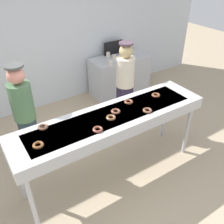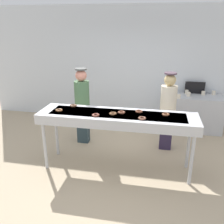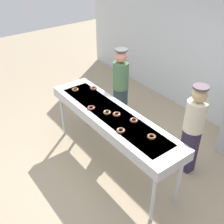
{
  "view_description": "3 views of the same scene",
  "coord_description": "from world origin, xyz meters",
  "px_view_note": "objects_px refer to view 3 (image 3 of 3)",
  "views": [
    {
      "loc": [
        -1.45,
        -2.23,
        2.83
      ],
      "look_at": [
        -0.0,
        0.01,
        1.09
      ],
      "focal_mm": 39.93,
      "sensor_mm": 36.0,
      "label": 1
    },
    {
      "loc": [
        0.65,
        -3.77,
        2.44
      ],
      "look_at": [
        -0.1,
        0.09,
        1.03
      ],
      "focal_mm": 39.04,
      "sensor_mm": 36.0,
      "label": 2
    },
    {
      "loc": [
        2.87,
        -2.18,
        3.44
      ],
      "look_at": [
        0.04,
        -0.04,
        1.11
      ],
      "focal_mm": 44.55,
      "sensor_mm": 36.0,
      "label": 3
    }
  ],
  "objects_px": {
    "worker_baker": "(121,84)",
    "worker_assistant": "(193,126)",
    "chocolate_donut_1": "(134,120)",
    "chocolate_donut_6": "(117,114)",
    "fryer_conveyor": "(112,118)",
    "chocolate_donut_2": "(152,137)",
    "chocolate_donut_5": "(107,112)",
    "chocolate_donut_3": "(75,89)",
    "chocolate_donut_7": "(121,130)",
    "chocolate_donut_4": "(93,88)",
    "chocolate_donut_0": "(91,108)"
  },
  "relations": [
    {
      "from": "chocolate_donut_1",
      "to": "chocolate_donut_6",
      "type": "xyz_separation_m",
      "value": [
        -0.29,
        -0.11,
        0.0
      ]
    },
    {
      "from": "worker_baker",
      "to": "chocolate_donut_1",
      "type": "bearing_deg",
      "value": 132.69
    },
    {
      "from": "chocolate_donut_4",
      "to": "worker_assistant",
      "type": "relative_size",
      "value": 0.08
    },
    {
      "from": "chocolate_donut_3",
      "to": "worker_baker",
      "type": "distance_m",
      "value": 0.98
    },
    {
      "from": "chocolate_donut_7",
      "to": "chocolate_donut_5",
      "type": "bearing_deg",
      "value": 166.19
    },
    {
      "from": "fryer_conveyor",
      "to": "chocolate_donut_6",
      "type": "distance_m",
      "value": 0.13
    },
    {
      "from": "chocolate_donut_7",
      "to": "worker_baker",
      "type": "distance_m",
      "value": 1.71
    },
    {
      "from": "chocolate_donut_6",
      "to": "worker_assistant",
      "type": "distance_m",
      "value": 1.21
    },
    {
      "from": "chocolate_donut_6",
      "to": "chocolate_donut_7",
      "type": "distance_m",
      "value": 0.42
    },
    {
      "from": "chocolate_donut_5",
      "to": "worker_baker",
      "type": "height_order",
      "value": "worker_baker"
    },
    {
      "from": "worker_assistant",
      "to": "chocolate_donut_1",
      "type": "bearing_deg",
      "value": 50.48
    },
    {
      "from": "fryer_conveyor",
      "to": "chocolate_donut_0",
      "type": "bearing_deg",
      "value": -151.11
    },
    {
      "from": "chocolate_donut_1",
      "to": "chocolate_donut_7",
      "type": "relative_size",
      "value": 1.0
    },
    {
      "from": "chocolate_donut_3",
      "to": "worker_assistant",
      "type": "xyz_separation_m",
      "value": [
        1.87,
        0.99,
        -0.16
      ]
    },
    {
      "from": "chocolate_donut_0",
      "to": "chocolate_donut_6",
      "type": "xyz_separation_m",
      "value": [
        0.39,
        0.21,
        0.0
      ]
    },
    {
      "from": "chocolate_donut_4",
      "to": "chocolate_donut_3",
      "type": "bearing_deg",
      "value": -118.64
    },
    {
      "from": "chocolate_donut_0",
      "to": "chocolate_donut_7",
      "type": "bearing_deg",
      "value": 0.11
    },
    {
      "from": "fryer_conveyor",
      "to": "chocolate_donut_1",
      "type": "relative_size",
      "value": 21.62
    },
    {
      "from": "chocolate_donut_3",
      "to": "chocolate_donut_7",
      "type": "bearing_deg",
      "value": -4.33
    },
    {
      "from": "chocolate_donut_1",
      "to": "chocolate_donut_2",
      "type": "height_order",
      "value": "same"
    },
    {
      "from": "chocolate_donut_0",
      "to": "worker_baker",
      "type": "bearing_deg",
      "value": 118.3
    },
    {
      "from": "chocolate_donut_6",
      "to": "fryer_conveyor",
      "type": "bearing_deg",
      "value": -156.25
    },
    {
      "from": "chocolate_donut_2",
      "to": "chocolate_donut_3",
      "type": "bearing_deg",
      "value": -175.52
    },
    {
      "from": "chocolate_donut_4",
      "to": "chocolate_donut_6",
      "type": "distance_m",
      "value": 0.94
    },
    {
      "from": "chocolate_donut_1",
      "to": "worker_assistant",
      "type": "distance_m",
      "value": 0.95
    },
    {
      "from": "worker_baker",
      "to": "chocolate_donut_4",
      "type": "bearing_deg",
      "value": 78.07
    },
    {
      "from": "chocolate_donut_5",
      "to": "chocolate_donut_6",
      "type": "distance_m",
      "value": 0.16
    },
    {
      "from": "chocolate_donut_7",
      "to": "worker_baker",
      "type": "height_order",
      "value": "worker_baker"
    },
    {
      "from": "chocolate_donut_4",
      "to": "worker_baker",
      "type": "relative_size",
      "value": 0.08
    },
    {
      "from": "chocolate_donut_5",
      "to": "worker_assistant",
      "type": "distance_m",
      "value": 1.36
    },
    {
      "from": "chocolate_donut_1",
      "to": "chocolate_donut_6",
      "type": "bearing_deg",
      "value": -159.62
    },
    {
      "from": "fryer_conveyor",
      "to": "chocolate_donut_5",
      "type": "xyz_separation_m",
      "value": [
        -0.06,
        -0.06,
        0.1
      ]
    },
    {
      "from": "chocolate_donut_7",
      "to": "chocolate_donut_6",
      "type": "bearing_deg",
      "value": 150.15
    },
    {
      "from": "chocolate_donut_2",
      "to": "worker_baker",
      "type": "xyz_separation_m",
      "value": [
        -1.7,
        0.82,
        -0.15
      ]
    },
    {
      "from": "chocolate_donut_6",
      "to": "worker_assistant",
      "type": "xyz_separation_m",
      "value": [
        0.79,
        0.89,
        -0.16
      ]
    },
    {
      "from": "worker_baker",
      "to": "worker_assistant",
      "type": "distance_m",
      "value": 1.76
    },
    {
      "from": "chocolate_donut_5",
      "to": "chocolate_donut_2",
      "type": "bearing_deg",
      "value": 8.55
    },
    {
      "from": "fryer_conveyor",
      "to": "chocolate_donut_6",
      "type": "bearing_deg",
      "value": 23.75
    },
    {
      "from": "fryer_conveyor",
      "to": "chocolate_donut_4",
      "type": "relative_size",
      "value": 21.62
    },
    {
      "from": "fryer_conveyor",
      "to": "chocolate_donut_7",
      "type": "xyz_separation_m",
      "value": [
        0.43,
        -0.18,
        0.1
      ]
    },
    {
      "from": "chocolate_donut_6",
      "to": "worker_baker",
      "type": "xyz_separation_m",
      "value": [
        -0.97,
        0.86,
        -0.15
      ]
    },
    {
      "from": "chocolate_donut_4",
      "to": "chocolate_donut_2",
      "type": "bearing_deg",
      "value": -5.05
    },
    {
      "from": "chocolate_donut_5",
      "to": "worker_assistant",
      "type": "relative_size",
      "value": 0.08
    },
    {
      "from": "chocolate_donut_3",
      "to": "chocolate_donut_5",
      "type": "relative_size",
      "value": 1.0
    },
    {
      "from": "chocolate_donut_3",
      "to": "worker_baker",
      "type": "height_order",
      "value": "worker_baker"
    },
    {
      "from": "chocolate_donut_7",
      "to": "chocolate_donut_0",
      "type": "bearing_deg",
      "value": -179.89
    },
    {
      "from": "chocolate_donut_2",
      "to": "chocolate_donut_6",
      "type": "bearing_deg",
      "value": -176.68
    },
    {
      "from": "fryer_conveyor",
      "to": "worker_assistant",
      "type": "relative_size",
      "value": 1.68
    },
    {
      "from": "chocolate_donut_1",
      "to": "chocolate_donut_5",
      "type": "xyz_separation_m",
      "value": [
        -0.41,
        -0.19,
        0.0
      ]
    },
    {
      "from": "chocolate_donut_1",
      "to": "chocolate_donut_2",
      "type": "xyz_separation_m",
      "value": [
        0.44,
        -0.06,
        0.0
      ]
    }
  ]
}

